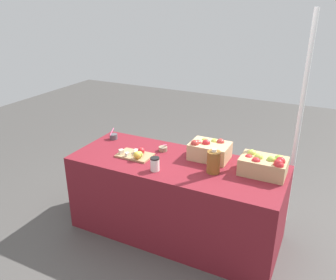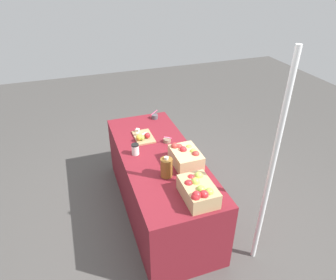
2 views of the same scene
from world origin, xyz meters
name	(u,v)px [view 2 (image 2 of 2)]	position (x,y,z in m)	size (l,w,h in m)	color
ground_plane	(160,208)	(0.00, 0.00, 0.00)	(10.00, 10.00, 0.00)	#474442
table	(160,183)	(0.00, 0.00, 0.37)	(1.90, 0.76, 0.74)	maroon
apple_crate_left	(198,191)	(0.74, 0.11, 0.83)	(0.37, 0.25, 0.19)	tan
apple_crate_middle	(186,156)	(0.23, 0.20, 0.82)	(0.35, 0.25, 0.19)	tan
cutting_board_front	(143,137)	(-0.37, -0.07, 0.77)	(0.31, 0.20, 0.09)	tan
sample_bowl_near	(167,140)	(-0.21, 0.16, 0.76)	(0.08, 0.09, 0.09)	gray
sample_bowl_mid	(155,117)	(-0.80, 0.20, 0.77)	(0.08, 0.09, 0.11)	#4C4C51
cider_jug	(166,167)	(0.36, -0.04, 0.84)	(0.11, 0.11, 0.21)	brown
coffee_cup	(135,149)	(-0.09, -0.22, 0.80)	(0.08, 0.08, 0.12)	silver
tent_pole	(271,172)	(0.91, 0.66, 1.01)	(0.04, 0.04, 2.01)	white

